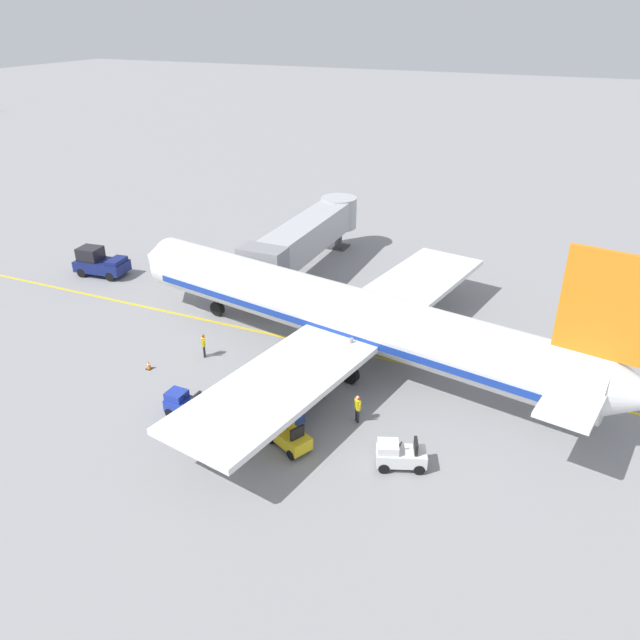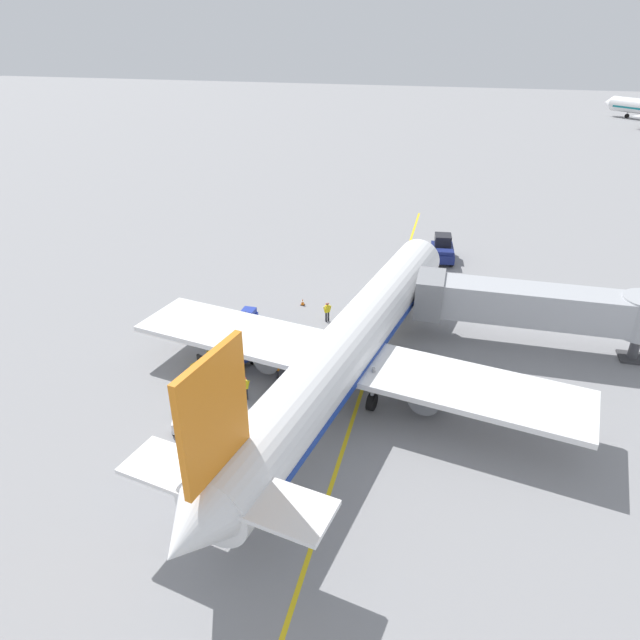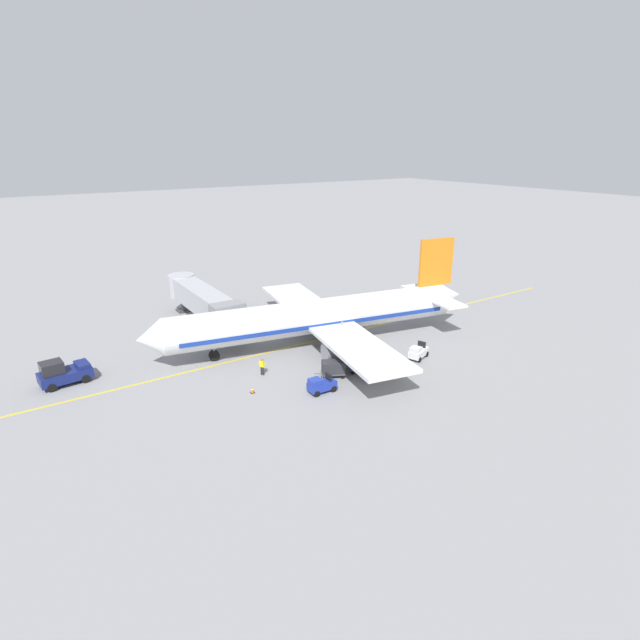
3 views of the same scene
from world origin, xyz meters
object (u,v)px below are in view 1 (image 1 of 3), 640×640
Objects in this scene: pushback_tractor at (100,263)px; baggage_tug_trailing at (288,435)px; baggage_tug_lead at (186,405)px; baggage_cart_second_in_train at (284,410)px; baggage_tug_spare at (400,455)px; ground_crew_marshaller at (322,385)px; parked_airliner at (347,316)px; ground_crew_wing_walker at (358,407)px; baggage_cart_front at (244,394)px; safety_cone_nose_left at (149,365)px; jet_bridge at (307,236)px; ground_crew_loader at (204,344)px.

pushback_tractor reaches higher than baggage_tug_trailing.
baggage_cart_second_in_train is at bearing -74.79° from baggage_tug_lead.
baggage_tug_spare is at bearing -82.01° from baggage_tug_trailing.
baggage_cart_second_in_train is at bearing 164.40° from ground_crew_marshaller.
parked_airliner is 25.30m from pushback_tractor.
parked_airliner is 22.01× the size of ground_crew_wing_walker.
baggage_cart_front is at bearing 82.53° from baggage_tug_spare.
baggage_cart_second_in_train is 10.77m from safety_cone_nose_left.
baggage_cart_front is (1.96, -2.66, 0.24)m from baggage_tug_lead.
parked_airliner is 22.01× the size of ground_crew_marshaller.
jet_bridge is 6.02× the size of baggage_cart_front.
parked_airliner is 13.41× the size of baggage_tug_trailing.
parked_airliner is 7.26m from ground_crew_wing_walker.
jet_bridge is at bearing -65.23° from pushback_tractor.
baggage_tug_trailing reaches higher than baggage_cart_second_in_train.
baggage_tug_lead is 9.68m from ground_crew_wing_walker.
ground_crew_marshaller is (2.73, -3.69, 0.00)m from baggage_cart_front.
ground_crew_wing_walker reaches higher than baggage_tug_spare.
pushback_tractor is at bearing 79.19° from parked_airliner.
ground_crew_loader is (-3.55, 8.73, -2.23)m from parked_airliner.
jet_bridge is at bearing 22.54° from baggage_tug_trailing.
baggage_tug_spare is 6.95m from baggage_cart_second_in_train.
baggage_cart_front reaches higher than safety_cone_nose_left.
safety_cone_nose_left is at bearing 73.99° from baggage_tug_trailing.
baggage_cart_second_in_train is at bearing -99.28° from safety_cone_nose_left.
safety_cone_nose_left is (-6.32, 11.13, -2.90)m from parked_airliner.
baggage_tug_spare is at bearing -96.58° from baggage_cart_second_in_train.
parked_airliner reaches higher than ground_crew_marshaller.
ground_crew_marshaller is 11.62m from safety_cone_nose_left.
ground_crew_wing_walker is (-18.38, -11.65, -2.51)m from jet_bridge.
baggage_cart_second_in_train is 4.95× the size of safety_cone_nose_left.
ground_crew_loader is at bearing 179.32° from jet_bridge.
pushback_tractor reaches higher than baggage_tug_lead.
ground_crew_loader is (-15.76, 0.19, -2.51)m from jet_bridge.
parked_airliner is 22.01× the size of ground_crew_loader.
baggage_tug_trailing is 1.64× the size of ground_crew_wing_walker.
baggage_tug_spare is 7.22m from ground_crew_marshaller.
jet_bridge is at bearing 34.98° from parked_airliner.
jet_bridge is 6.02× the size of baggage_cart_second_in_train.
baggage_tug_spare is at bearing -97.47° from baggage_cart_front.
ground_crew_wing_walker is (3.37, -9.08, 0.24)m from baggage_tug_lead.
parked_airliner is 12.74× the size of baggage_cart_second_in_train.
pushback_tractor is 24.73m from baggage_cart_front.
ground_crew_marshaller is (3.20, -0.89, 0.00)m from baggage_cart_second_in_train.
jet_bridge is at bearing 21.61° from baggage_cart_second_in_train.
baggage_tug_spare is (0.69, -12.35, 0.00)m from baggage_tug_lead.
safety_cone_nose_left is (-18.54, 2.58, -3.17)m from jet_bridge.
baggage_tug_lead is (-14.27, -18.79, -0.39)m from pushback_tractor.
parked_airliner reaches higher than baggage_tug_spare.
parked_airliner reaches higher than baggage_cart_front.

